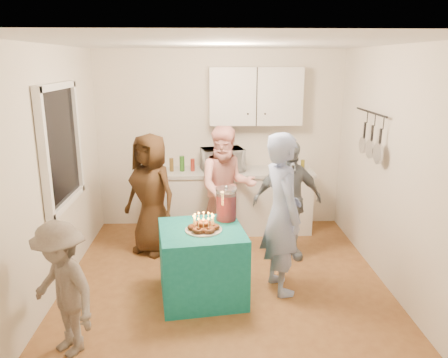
{
  "coord_description": "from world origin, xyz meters",
  "views": [
    {
      "loc": [
        -0.17,
        -4.38,
        2.44
      ],
      "look_at": [
        0.0,
        0.35,
        1.15
      ],
      "focal_mm": 35.0,
      "sensor_mm": 36.0,
      "label": 1
    }
  ],
  "objects_px": {
    "woman_back_left": "(151,194)",
    "woman_back_right": "(287,201)",
    "party_table": "(202,263)",
    "punch_jar": "(226,205)",
    "man_birthday": "(282,214)",
    "child_near_left": "(62,289)",
    "counter": "(234,202)",
    "woman_back_center": "(227,188)",
    "microwave": "(222,160)"
  },
  "relations": [
    {
      "from": "woman_back_left",
      "to": "woman_back_right",
      "type": "height_order",
      "value": "woman_back_left"
    },
    {
      "from": "party_table",
      "to": "woman_back_left",
      "type": "distance_m",
      "value": 1.39
    },
    {
      "from": "punch_jar",
      "to": "woman_back_left",
      "type": "xyz_separation_m",
      "value": [
        -0.92,
        0.9,
        -0.15
      ]
    },
    {
      "from": "man_birthday",
      "to": "child_near_left",
      "type": "bearing_deg",
      "value": 103.07
    },
    {
      "from": "counter",
      "to": "woman_back_left",
      "type": "bearing_deg",
      "value": -147.26
    },
    {
      "from": "woman_back_right",
      "to": "woman_back_left",
      "type": "bearing_deg",
      "value": 162.08
    },
    {
      "from": "counter",
      "to": "woman_back_center",
      "type": "bearing_deg",
      "value": -103.72
    },
    {
      "from": "woman_back_center",
      "to": "child_near_left",
      "type": "height_order",
      "value": "woman_back_center"
    },
    {
      "from": "woman_back_center",
      "to": "woman_back_right",
      "type": "bearing_deg",
      "value": -33.17
    },
    {
      "from": "man_birthday",
      "to": "punch_jar",
      "type": "bearing_deg",
      "value": 62.55
    },
    {
      "from": "microwave",
      "to": "punch_jar",
      "type": "bearing_deg",
      "value": -103.25
    },
    {
      "from": "microwave",
      "to": "woman_back_left",
      "type": "bearing_deg",
      "value": -155.49
    },
    {
      "from": "man_birthday",
      "to": "woman_back_left",
      "type": "bearing_deg",
      "value": 41.65
    },
    {
      "from": "counter",
      "to": "microwave",
      "type": "height_order",
      "value": "microwave"
    },
    {
      "from": "woman_back_center",
      "to": "party_table",
      "type": "bearing_deg",
      "value": -108.27
    },
    {
      "from": "punch_jar",
      "to": "woman_back_right",
      "type": "xyz_separation_m",
      "value": [
        0.79,
        0.65,
        -0.17
      ]
    },
    {
      "from": "woman_back_left",
      "to": "woman_back_center",
      "type": "height_order",
      "value": "woman_back_center"
    },
    {
      "from": "microwave",
      "to": "woman_back_center",
      "type": "xyz_separation_m",
      "value": [
        0.04,
        -0.56,
        -0.25
      ]
    },
    {
      "from": "microwave",
      "to": "counter",
      "type": "bearing_deg",
      "value": -12.9
    },
    {
      "from": "woman_back_center",
      "to": "child_near_left",
      "type": "relative_size",
      "value": 1.37
    },
    {
      "from": "punch_jar",
      "to": "woman_back_right",
      "type": "relative_size",
      "value": 0.22
    },
    {
      "from": "party_table",
      "to": "woman_back_left",
      "type": "bearing_deg",
      "value": 119.64
    },
    {
      "from": "punch_jar",
      "to": "man_birthday",
      "type": "height_order",
      "value": "man_birthday"
    },
    {
      "from": "woman_back_left",
      "to": "child_near_left",
      "type": "distance_m",
      "value": 2.12
    },
    {
      "from": "man_birthday",
      "to": "woman_back_right",
      "type": "distance_m",
      "value": 0.83
    },
    {
      "from": "woman_back_center",
      "to": "punch_jar",
      "type": "bearing_deg",
      "value": -97.55
    },
    {
      "from": "man_birthday",
      "to": "woman_back_center",
      "type": "bearing_deg",
      "value": 10.31
    },
    {
      "from": "microwave",
      "to": "party_table",
      "type": "distance_m",
      "value": 2.01
    },
    {
      "from": "woman_back_left",
      "to": "punch_jar",
      "type": "bearing_deg",
      "value": -8.74
    },
    {
      "from": "microwave",
      "to": "punch_jar",
      "type": "relative_size",
      "value": 1.7
    },
    {
      "from": "punch_jar",
      "to": "woman_back_center",
      "type": "bearing_deg",
      "value": 87.26
    },
    {
      "from": "counter",
      "to": "punch_jar",
      "type": "bearing_deg",
      "value": -96.61
    },
    {
      "from": "woman_back_left",
      "to": "woman_back_center",
      "type": "bearing_deg",
      "value": 44.47
    },
    {
      "from": "microwave",
      "to": "child_near_left",
      "type": "distance_m",
      "value": 3.15
    },
    {
      "from": "party_table",
      "to": "man_birthday",
      "type": "xyz_separation_m",
      "value": [
        0.85,
        0.12,
        0.49
      ]
    },
    {
      "from": "party_table",
      "to": "woman_back_right",
      "type": "distance_m",
      "value": 1.45
    },
    {
      "from": "counter",
      "to": "woman_back_center",
      "type": "distance_m",
      "value": 0.69
    },
    {
      "from": "woman_back_center",
      "to": "man_birthday",
      "type": "bearing_deg",
      "value": -70.66
    },
    {
      "from": "woman_back_left",
      "to": "woman_back_center",
      "type": "distance_m",
      "value": 0.99
    },
    {
      "from": "counter",
      "to": "party_table",
      "type": "xyz_separation_m",
      "value": [
        -0.45,
        -1.87,
        -0.05
      ]
    },
    {
      "from": "punch_jar",
      "to": "man_birthday",
      "type": "xyz_separation_m",
      "value": [
        0.59,
        -0.14,
        -0.06
      ]
    },
    {
      "from": "counter",
      "to": "woman_back_right",
      "type": "height_order",
      "value": "woman_back_right"
    },
    {
      "from": "woman_back_right",
      "to": "child_near_left",
      "type": "xyz_separation_m",
      "value": [
        -2.2,
        -1.81,
        -0.16
      ]
    },
    {
      "from": "microwave",
      "to": "party_table",
      "type": "bearing_deg",
      "value": -111.22
    },
    {
      "from": "man_birthday",
      "to": "child_near_left",
      "type": "relative_size",
      "value": 1.46
    },
    {
      "from": "punch_jar",
      "to": "child_near_left",
      "type": "xyz_separation_m",
      "value": [
        -1.41,
        -1.16,
        -0.33
      ]
    },
    {
      "from": "man_birthday",
      "to": "child_near_left",
      "type": "height_order",
      "value": "man_birthday"
    },
    {
      "from": "party_table",
      "to": "woman_back_center",
      "type": "xyz_separation_m",
      "value": [
        0.31,
        1.31,
        0.44
      ]
    },
    {
      "from": "punch_jar",
      "to": "woman_back_center",
      "type": "relative_size",
      "value": 0.21
    },
    {
      "from": "child_near_left",
      "to": "woman_back_center",
      "type": "bearing_deg",
      "value": 97.2
    }
  ]
}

